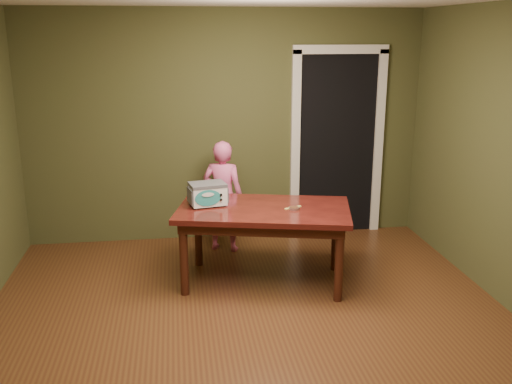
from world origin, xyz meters
TOP-DOWN VIEW (x-y plane):
  - floor at (0.00, 0.00)m, footprint 5.00×5.00m
  - room_shell at (0.00, 0.00)m, footprint 4.52×5.02m
  - doorway at (1.30, 2.78)m, footprint 1.10×0.66m
  - dining_table at (0.23, 1.16)m, footprint 1.76×1.24m
  - toy_oven at (-0.29, 1.31)m, footprint 0.39×0.30m
  - baking_pan at (0.50, 1.06)m, footprint 0.10×0.10m
  - spatula at (0.50, 1.11)m, footprint 0.17×0.10m
  - child at (-0.08, 2.06)m, footprint 0.52×0.43m

SIDE VIEW (x-z plane):
  - floor at x=0.00m, z-range 0.00..0.00m
  - child at x=-0.08m, z-range 0.00..1.23m
  - dining_table at x=0.23m, z-range 0.28..1.03m
  - spatula at x=0.50m, z-range 0.75..0.76m
  - baking_pan at x=0.50m, z-range 0.75..0.77m
  - toy_oven at x=-0.29m, z-range 0.76..0.98m
  - doorway at x=1.30m, z-range -0.07..2.18m
  - room_shell at x=0.00m, z-range 0.40..3.01m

